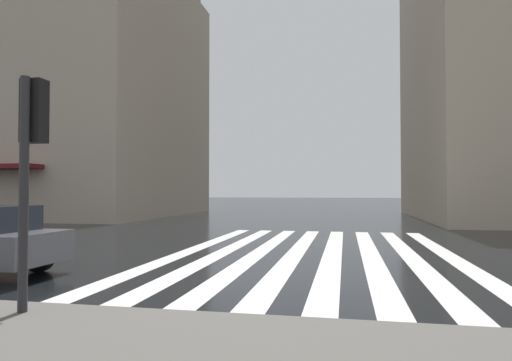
# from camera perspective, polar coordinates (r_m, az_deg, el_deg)

# --- Properties ---
(ground_plane) EXTENTS (220.00, 220.00, 0.00)m
(ground_plane) POSITION_cam_1_polar(r_m,az_deg,el_deg) (8.96, -1.29, -12.32)
(ground_plane) COLOR black
(zebra_crossing) EXTENTS (13.00, 7.50, 0.01)m
(zebra_crossing) POSITION_cam_1_polar(r_m,az_deg,el_deg) (12.73, 7.46, -9.03)
(zebra_crossing) COLOR silver
(zebra_crossing) RESTS_ON ground_plane
(haussmann_block_mid) EXTENTS (17.12, 27.66, 20.86)m
(haussmann_block_mid) POSITION_cam_1_polar(r_m,az_deg,el_deg) (39.47, -29.68, 11.26)
(haussmann_block_mid) COLOR tan
(haussmann_block_mid) RESTS_ON ground_plane
(traffic_signal_post) EXTENTS (0.44, 0.30, 3.05)m
(traffic_signal_post) POSITION_cam_1_polar(r_m,az_deg,el_deg) (6.65, -26.69, 4.38)
(traffic_signal_post) COLOR #232326
(traffic_signal_post) RESTS_ON sidewalk_pavement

